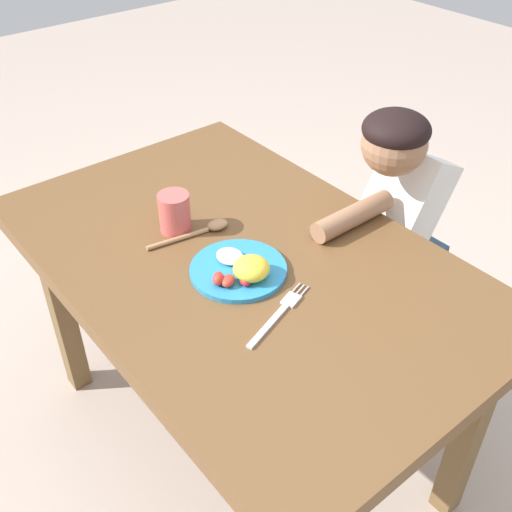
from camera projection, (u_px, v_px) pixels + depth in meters
The scene contains 7 objects.
ground_plane at pixel (245, 436), 1.79m from camera, with size 8.00×8.00×0.00m, color #B9A596.
dining_table at pixel (242, 282), 1.43m from camera, with size 1.18×0.75×0.67m.
plate at pixel (241, 269), 1.31m from camera, with size 0.21×0.21×0.06m.
fork at pixel (279, 314), 1.22m from camera, with size 0.09×0.21×0.01m.
spoon at pixel (205, 229), 1.45m from camera, with size 0.06×0.21×0.02m.
drinking_cup at pixel (175, 213), 1.43m from camera, with size 0.07×0.07×0.10m, color #D95B56.
person at pixel (396, 247), 1.67m from camera, with size 0.18×0.43×0.93m.
Camera 1 is at (0.87, -0.66, 1.51)m, focal length 42.92 mm.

